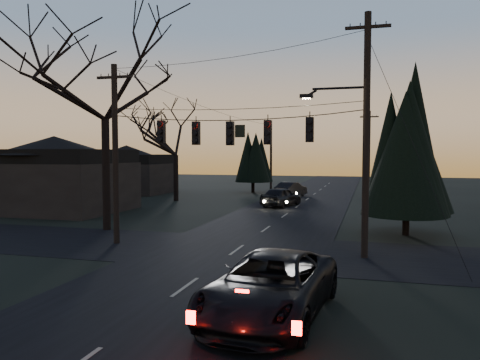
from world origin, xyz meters
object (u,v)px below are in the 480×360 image
(utility_pole_far_r, at_px, (368,197))
(sedan_oncoming_a, at_px, (281,197))
(utility_pole_left, at_px, (117,243))
(utility_pole_right, at_px, (364,258))
(sedan_oncoming_b, at_px, (291,190))
(evergreen_right, at_px, (407,146))
(suv_near, at_px, (270,286))
(bare_tree_left, at_px, (104,75))
(utility_pole_far_l, at_px, (271,189))

(utility_pole_far_r, height_order, sedan_oncoming_a, utility_pole_far_r)
(utility_pole_left, bearing_deg, sedan_oncoming_a, 74.88)
(utility_pole_left, xyz_separation_m, utility_pole_far_r, (11.50, 28.00, 0.00))
(utility_pole_left, distance_m, utility_pole_far_r, 30.27)
(utility_pole_right, bearing_deg, sedan_oncoming_b, 105.79)
(evergreen_right, distance_m, suv_near, 15.17)
(bare_tree_left, distance_m, suv_near, 18.17)
(bare_tree_left, distance_m, sedan_oncoming_a, 17.73)
(utility_pole_far_l, relative_size, bare_tree_left, 0.64)
(utility_pole_far_l, distance_m, evergreen_right, 33.16)
(utility_pole_left, distance_m, sedan_oncoming_a, 18.13)
(evergreen_right, distance_m, sedan_oncoming_b, 22.45)
(utility_pole_left, height_order, bare_tree_left, bare_tree_left)
(bare_tree_left, xyz_separation_m, suv_near, (11.82, -11.34, -7.87))
(utility_pole_left, height_order, suv_near, utility_pole_left)
(utility_pole_left, xyz_separation_m, utility_pole_far_l, (0.00, 36.00, 0.00))
(utility_pole_far_l, height_order, sedan_oncoming_a, utility_pole_far_l)
(utility_pole_far_l, bearing_deg, sedan_oncoming_b, -67.42)
(utility_pole_right, bearing_deg, sedan_oncoming_a, 111.18)
(sedan_oncoming_a, bearing_deg, utility_pole_left, 90.39)
(evergreen_right, bearing_deg, utility_pole_right, -108.40)
(utility_pole_right, xyz_separation_m, suv_near, (-2.30, -7.92, 0.82))
(utility_pole_right, relative_size, sedan_oncoming_b, 2.25)
(bare_tree_left, bearing_deg, sedan_oncoming_b, 73.44)
(utility_pole_far_r, bearing_deg, sedan_oncoming_a, -122.81)
(utility_pole_far_r, bearing_deg, evergreen_right, -84.71)
(utility_pole_far_r, xyz_separation_m, utility_pole_far_l, (-11.50, 8.00, 0.00))
(evergreen_right, bearing_deg, utility_pole_far_l, 114.34)
(utility_pole_far_l, bearing_deg, sedan_oncoming_a, -75.68)
(utility_pole_right, height_order, bare_tree_left, bare_tree_left)
(utility_pole_right, relative_size, bare_tree_left, 0.81)
(utility_pole_right, distance_m, sedan_oncoming_b, 27.12)
(utility_pole_far_r, bearing_deg, utility_pole_right, -90.00)
(suv_near, bearing_deg, utility_pole_right, 79.01)
(suv_near, relative_size, sedan_oncoming_b, 1.33)
(sedan_oncoming_b, bearing_deg, evergreen_right, 132.09)
(utility_pole_left, xyz_separation_m, sedan_oncoming_a, (4.72, 17.49, 0.79))
(utility_pole_left, xyz_separation_m, bare_tree_left, (-2.62, 3.41, 8.68))
(utility_pole_far_l, relative_size, sedan_oncoming_a, 1.73)
(utility_pole_far_l, distance_m, suv_near, 44.88)
(suv_near, bearing_deg, bare_tree_left, 141.39)
(evergreen_right, bearing_deg, suv_near, -107.16)
(utility_pole_far_r, height_order, utility_pole_far_l, utility_pole_far_r)
(utility_pole_right, xyz_separation_m, sedan_oncoming_a, (-6.78, 17.49, 0.79))
(bare_tree_left, bearing_deg, utility_pole_far_r, 60.13)
(sedan_oncoming_a, height_order, sedan_oncoming_b, sedan_oncoming_a)
(utility_pole_right, xyz_separation_m, utility_pole_far_r, (0.00, 28.00, 0.00))
(utility_pole_right, bearing_deg, utility_pole_left, 180.00)
(utility_pole_left, bearing_deg, suv_near, -40.73)
(bare_tree_left, relative_size, evergreen_right, 1.52)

